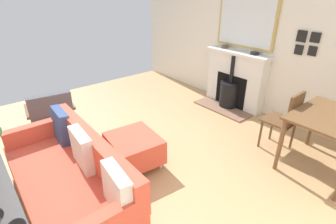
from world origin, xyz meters
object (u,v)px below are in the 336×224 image
Objects in this scene: dining_table at (332,124)px; armchair_accent at (51,110)px; mantel_bowl_near at (225,47)px; mantel_bowl_far at (255,53)px; ottoman at (134,148)px; dining_chair_near_fireplace at (287,117)px; fireplace at (234,83)px; sofa at (72,178)px.

armchair_accent is at bearing -52.75° from dining_table.
dining_table is (0.75, 2.28, -0.44)m from mantel_bowl_near.
mantel_bowl_far is 1.85m from dining_table.
mantel_bowl_far is at bearing 155.01° from armchair_accent.
dining_table is at bearing 71.70° from mantel_bowl_near.
ottoman is 2.42m from dining_table.
mantel_bowl_near is 1.98m from dining_chair_near_fireplace.
dining_chair_near_fireplace reaches higher than armchair_accent.
dining_chair_near_fireplace is at bearing 63.32° from fireplace.
mantel_bowl_far is at bearing -176.21° from sofa.
fireplace reaches higher than ottoman.
mantel_bowl_near is at bearing -108.30° from dining_table.
fireplace is 3.41m from sofa.
mantel_bowl_near is 0.17× the size of ottoman.
mantel_bowl_near is 0.12× the size of dining_table.
armchair_accent is at bearing -69.34° from ottoman.
mantel_bowl_near reaches higher than mantel_bowl_far.
sofa is 3.02m from dining_table.
dining_chair_near_fireplace is (-2.66, 0.86, 0.17)m from sofa.
ottoman is 2.09m from dining_chair_near_fireplace.
mantel_bowl_far is 0.21× the size of ottoman.
dining_chair_near_fireplace is at bearing 149.31° from ottoman.
dining_chair_near_fireplace is (0.71, 1.41, 0.05)m from fireplace.
mantel_bowl_near is at bearing -90.00° from mantel_bowl_far.
sofa is at bearing -27.90° from dining_table.
mantel_bowl_near is 0.14× the size of dining_chair_near_fireplace.
fireplace is 8.20× the size of mantel_bowl_far.
sofa is 1.70m from armchair_accent.
dining_chair_near_fireplace is (-1.78, 1.06, 0.27)m from ottoman.
fireplace is at bearing 159.79° from armchair_accent.
dining_chair_near_fireplace is (-0.00, -0.54, -0.13)m from dining_table.
dining_table reaches higher than ottoman.
fireplace is 1.75× the size of ottoman.
armchair_accent is (3.09, -1.44, -0.67)m from mantel_bowl_far.
fireplace is 0.67× the size of sofa.
armchair_accent is at bearing -24.99° from mantel_bowl_far.
dining_chair_near_fireplace is at bearing 132.73° from armchair_accent.
mantel_bowl_far is 0.15× the size of dining_table.
fireplace is at bearing -171.97° from ottoman.
sofa is at bearing 3.79° from mantel_bowl_far.
mantel_bowl_far is at bearing 97.96° from fireplace.
dining_table is at bearing 69.99° from fireplace.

